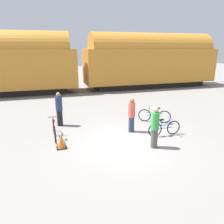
{
  "coord_description": "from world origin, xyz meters",
  "views": [
    {
      "loc": [
        -3.12,
        -8.09,
        3.94
      ],
      "look_at": [
        -0.35,
        1.05,
        1.1
      ],
      "focal_mm": 35.0,
      "sensor_mm": 36.0,
      "label": 1
    }
  ],
  "objects_px": {
    "bicycle_teal": "(154,116)",
    "traffic_cone": "(61,142)",
    "person_in_navy": "(59,109)",
    "person_in_green": "(155,127)",
    "bicycle_maroon": "(54,130)",
    "person_in_red": "(132,115)",
    "freight_train": "(80,61)",
    "bicycle_blue": "(164,128)"
  },
  "relations": [
    {
      "from": "person_in_red",
      "to": "traffic_cone",
      "type": "xyz_separation_m",
      "value": [
        -3.38,
        -0.86,
        -0.58
      ]
    },
    {
      "from": "bicycle_teal",
      "to": "person_in_green",
      "type": "distance_m",
      "value": 3.24
    },
    {
      "from": "freight_train",
      "to": "traffic_cone",
      "type": "bearing_deg",
      "value": -102.87
    },
    {
      "from": "freight_train",
      "to": "person_in_navy",
      "type": "relative_size",
      "value": 15.61
    },
    {
      "from": "freight_train",
      "to": "traffic_cone",
      "type": "relative_size",
      "value": 50.05
    },
    {
      "from": "traffic_cone",
      "to": "person_in_green",
      "type": "bearing_deg",
      "value": -15.82
    },
    {
      "from": "bicycle_teal",
      "to": "person_in_navy",
      "type": "distance_m",
      "value": 5.08
    },
    {
      "from": "traffic_cone",
      "to": "bicycle_maroon",
      "type": "bearing_deg",
      "value": 100.3
    },
    {
      "from": "freight_train",
      "to": "person_in_navy",
      "type": "xyz_separation_m",
      "value": [
        -2.6,
        -9.23,
        -1.86
      ]
    },
    {
      "from": "bicycle_maroon",
      "to": "person_in_red",
      "type": "relative_size",
      "value": 1.1
    },
    {
      "from": "bicycle_teal",
      "to": "person_in_navy",
      "type": "xyz_separation_m",
      "value": [
        -4.96,
        0.94,
        0.52
      ]
    },
    {
      "from": "bicycle_maroon",
      "to": "traffic_cone",
      "type": "xyz_separation_m",
      "value": [
        0.21,
        -1.17,
        -0.14
      ]
    },
    {
      "from": "freight_train",
      "to": "person_in_red",
      "type": "height_order",
      "value": "freight_train"
    },
    {
      "from": "person_in_navy",
      "to": "person_in_red",
      "type": "bearing_deg",
      "value": 23.69
    },
    {
      "from": "bicycle_blue",
      "to": "freight_train",
      "type": "bearing_deg",
      "value": 99.05
    },
    {
      "from": "person_in_navy",
      "to": "traffic_cone",
      "type": "height_order",
      "value": "person_in_navy"
    },
    {
      "from": "person_in_navy",
      "to": "person_in_green",
      "type": "distance_m",
      "value": 5.14
    },
    {
      "from": "bicycle_blue",
      "to": "person_in_navy",
      "type": "height_order",
      "value": "person_in_navy"
    },
    {
      "from": "person_in_red",
      "to": "bicycle_maroon",
      "type": "bearing_deg",
      "value": -31.26
    },
    {
      "from": "bicycle_teal",
      "to": "bicycle_maroon",
      "type": "distance_m",
      "value": 5.36
    },
    {
      "from": "bicycle_blue",
      "to": "person_in_red",
      "type": "xyz_separation_m",
      "value": [
        -1.27,
        0.9,
        0.47
      ]
    },
    {
      "from": "bicycle_maroon",
      "to": "person_in_navy",
      "type": "height_order",
      "value": "person_in_navy"
    },
    {
      "from": "bicycle_maroon",
      "to": "bicycle_blue",
      "type": "distance_m",
      "value": 5.02
    },
    {
      "from": "bicycle_blue",
      "to": "traffic_cone",
      "type": "bearing_deg",
      "value": 179.46
    },
    {
      "from": "bicycle_maroon",
      "to": "person_in_green",
      "type": "xyz_separation_m",
      "value": [
        3.84,
        -2.2,
        0.48
      ]
    },
    {
      "from": "bicycle_maroon",
      "to": "person_in_green",
      "type": "relative_size",
      "value": 1.06
    },
    {
      "from": "bicycle_teal",
      "to": "traffic_cone",
      "type": "bearing_deg",
      "value": -160.46
    },
    {
      "from": "person_in_red",
      "to": "traffic_cone",
      "type": "relative_size",
      "value": 3.0
    },
    {
      "from": "bicycle_maroon",
      "to": "traffic_cone",
      "type": "relative_size",
      "value": 3.31
    },
    {
      "from": "bicycle_teal",
      "to": "person_in_navy",
      "type": "relative_size",
      "value": 0.85
    },
    {
      "from": "person_in_green",
      "to": "bicycle_teal",
      "type": "bearing_deg",
      "value": 4.29
    },
    {
      "from": "bicycle_teal",
      "to": "person_in_green",
      "type": "relative_size",
      "value": 0.88
    },
    {
      "from": "bicycle_blue",
      "to": "person_in_navy",
      "type": "bearing_deg",
      "value": 148.2
    },
    {
      "from": "bicycle_maroon",
      "to": "person_in_navy",
      "type": "distance_m",
      "value": 1.7
    },
    {
      "from": "bicycle_blue",
      "to": "person_in_green",
      "type": "height_order",
      "value": "person_in_green"
    },
    {
      "from": "bicycle_maroon",
      "to": "person_in_red",
      "type": "height_order",
      "value": "person_in_red"
    },
    {
      "from": "freight_train",
      "to": "bicycle_teal",
      "type": "distance_m",
      "value": 10.71
    },
    {
      "from": "person_in_red",
      "to": "person_in_navy",
      "type": "bearing_deg",
      "value": -56.61
    },
    {
      "from": "bicycle_maroon",
      "to": "person_in_red",
      "type": "xyz_separation_m",
      "value": [
        3.6,
        -0.31,
        0.45
      ]
    },
    {
      "from": "bicycle_maroon",
      "to": "person_in_red",
      "type": "distance_m",
      "value": 3.64
    },
    {
      "from": "bicycle_blue",
      "to": "person_in_navy",
      "type": "distance_m",
      "value": 5.34
    },
    {
      "from": "person_in_green",
      "to": "bicycle_maroon",
      "type": "bearing_deg",
      "value": 92.03
    }
  ]
}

